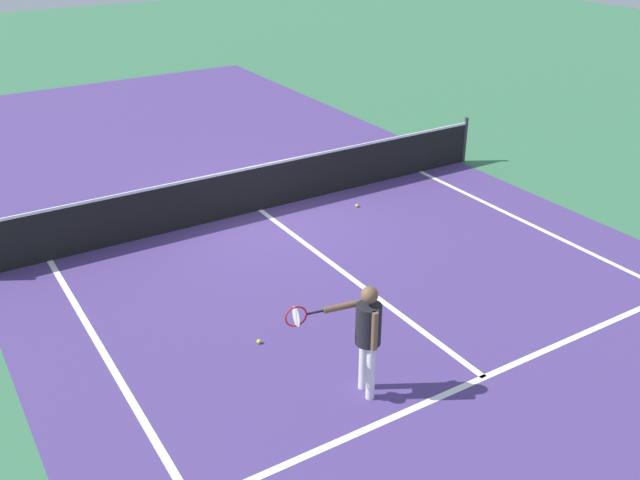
{
  "coord_description": "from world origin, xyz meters",
  "views": [
    {
      "loc": [
        -5.81,
        -11.65,
        5.76
      ],
      "look_at": [
        -0.75,
        -3.5,
        1.0
      ],
      "focal_mm": 39.62,
      "sensor_mm": 36.0,
      "label": 1
    }
  ],
  "objects": [
    {
      "name": "tennis_ball_near_net",
      "position": [
        1.74,
        -0.9,
        0.03
      ],
      "size": [
        0.07,
        0.07,
        0.07
      ],
      "primitive_type": "sphere",
      "color": "#CCE033",
      "rests_on": "ground_plane"
    },
    {
      "name": "line_sideline_left",
      "position": [
        -4.11,
        -5.95,
        0.0
      ],
      "size": [
        0.1,
        11.89,
        0.01
      ],
      "primitive_type": "cube",
      "color": "white",
      "rests_on": "ground_plane"
    },
    {
      "name": "line_service_near",
      "position": [
        0.0,
        -6.4,
        0.0
      ],
      "size": [
        8.22,
        0.1,
        0.01
      ],
      "primitive_type": "cube",
      "color": "white",
      "rests_on": "ground_plane"
    },
    {
      "name": "court_surface_inbounds",
      "position": [
        0.0,
        0.0,
        0.0
      ],
      "size": [
        10.62,
        24.4,
        0.0
      ],
      "primitive_type": "cube",
      "color": "#4C387A",
      "rests_on": "ground_plane"
    },
    {
      "name": "tennis_ball_mid_court",
      "position": [
        -2.17,
        -4.14,
        0.03
      ],
      "size": [
        0.07,
        0.07,
        0.07
      ],
      "primitive_type": "sphere",
      "color": "#CCE033",
      "rests_on": "ground_plane"
    },
    {
      "name": "line_center_service",
      "position": [
        0.0,
        -3.2,
        0.0
      ],
      "size": [
        0.1,
        6.4,
        0.01
      ],
      "primitive_type": "cube",
      "color": "white",
      "rests_on": "ground_plane"
    },
    {
      "name": "player_near",
      "position": [
        -1.53,
        -5.82,
        0.96
      ],
      "size": [
        1.13,
        0.65,
        1.56
      ],
      "color": "white",
      "rests_on": "ground_plane"
    },
    {
      "name": "ground_plane",
      "position": [
        0.0,
        0.0,
        0.0
      ],
      "size": [
        60.0,
        60.0,
        0.0
      ],
      "primitive_type": "plane",
      "color": "#38724C"
    },
    {
      "name": "net",
      "position": [
        0.0,
        0.0,
        0.49
      ],
      "size": [
        10.9,
        0.09,
        1.07
      ],
      "color": "#33383D",
      "rests_on": "ground_plane"
    }
  ]
}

